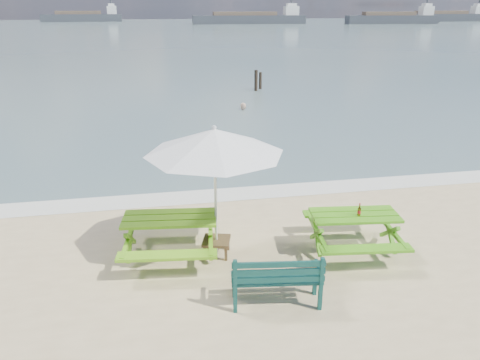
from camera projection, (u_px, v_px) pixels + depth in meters
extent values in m
plane|color=slate|center=(156.00, 32.00, 86.12)|extent=(300.00, 300.00, 0.00)
cube|color=silver|center=(229.00, 194.00, 12.21)|extent=(22.00, 0.90, 0.01)
cube|color=#62A118|center=(169.00, 218.00, 8.94)|extent=(1.86, 1.04, 0.06)
cube|color=#62A118|center=(173.00, 216.00, 9.83)|extent=(1.80, 0.52, 0.06)
cube|color=#62A118|center=(167.00, 256.00, 8.28)|extent=(1.80, 0.52, 0.06)
cube|color=#62A118|center=(171.00, 239.00, 9.09)|extent=(1.77, 1.19, 0.76)
cube|color=#489416|center=(355.00, 215.00, 9.17)|extent=(1.78, 0.99, 0.05)
cube|color=#489416|center=(343.00, 213.00, 10.02)|extent=(1.72, 0.50, 0.05)
cube|color=#489416|center=(366.00, 249.00, 8.54)|extent=(1.72, 0.50, 0.05)
cube|color=#489416|center=(353.00, 234.00, 9.32)|extent=(1.69, 1.14, 0.72)
cube|color=#0D3834|center=(276.00, 278.00, 7.64)|extent=(1.53, 0.64, 0.04)
cube|color=#0D3834|center=(279.00, 272.00, 7.33)|extent=(1.47, 0.25, 0.38)
cube|color=#0D3834|center=(276.00, 290.00, 7.72)|extent=(1.43, 0.69, 0.46)
cube|color=brown|center=(216.00, 241.00, 9.17)|extent=(0.64, 0.64, 0.05)
cube|color=brown|center=(217.00, 248.00, 9.23)|extent=(0.56, 0.56, 0.29)
cylinder|color=silver|center=(216.00, 197.00, 8.85)|extent=(0.05, 0.05, 2.49)
cone|color=white|center=(214.00, 141.00, 8.46)|extent=(3.18, 3.18, 0.47)
cylinder|color=#925D15|center=(359.00, 212.00, 9.06)|extent=(0.06, 0.06, 0.15)
cylinder|color=#925D15|center=(360.00, 205.00, 9.01)|extent=(0.03, 0.03, 0.07)
cylinder|color=#A61222|center=(359.00, 212.00, 9.06)|extent=(0.07, 0.07, 0.06)
imported|color=tan|center=(243.00, 120.00, 22.31)|extent=(0.72, 0.62, 1.66)
cylinder|color=black|center=(256.00, 82.00, 26.74)|extent=(0.19, 0.19, 1.38)
cylinder|color=black|center=(260.00, 82.00, 27.40)|extent=(0.17, 0.17, 1.17)
cube|color=#33373D|center=(444.00, 18.00, 138.52)|extent=(27.64, 6.04, 2.20)
cube|color=silver|center=(478.00, 10.00, 138.87)|extent=(3.51, 3.24, 2.20)
cube|color=#33373D|center=(392.00, 20.00, 119.84)|extent=(23.77, 6.14, 2.20)
cube|color=silver|center=(426.00, 11.00, 119.89)|extent=(3.08, 3.25, 2.20)
cube|color=#33373D|center=(249.00, 20.00, 119.66)|extent=(29.03, 5.10, 2.20)
cube|color=silver|center=(291.00, 11.00, 120.43)|extent=(3.58, 3.13, 2.20)
cube|color=#33373D|center=(82.00, 18.00, 135.21)|extent=(22.62, 5.25, 2.20)
cube|color=silver|center=(112.00, 10.00, 136.38)|extent=(2.85, 3.15, 2.20)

